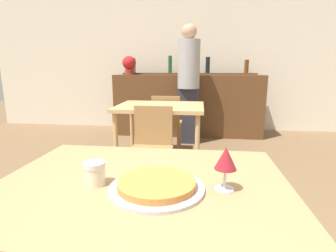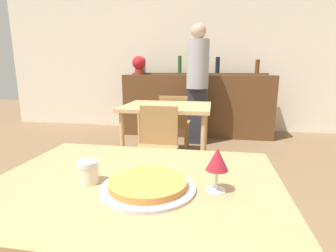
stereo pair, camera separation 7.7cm
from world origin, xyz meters
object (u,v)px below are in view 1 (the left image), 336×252
(chair_far_side_back, at_px, (167,120))
(cheese_shaker, at_px, (95,173))
(potted_plant, at_px, (129,64))
(pizza_tray, at_px, (157,185))
(chair_far_side_front, at_px, (152,143))
(wine_glass, at_px, (226,160))
(person_standing, at_px, (189,80))

(chair_far_side_back, relative_size, cheese_shaker, 9.41)
(cheese_shaker, height_order, potted_plant, potted_plant)
(pizza_tray, height_order, cheese_shaker, cheese_shaker)
(chair_far_side_front, relative_size, potted_plant, 2.52)
(pizza_tray, bearing_deg, chair_far_side_front, 101.21)
(chair_far_side_front, distance_m, chair_far_side_back, 1.15)
(chair_far_side_front, height_order, wine_glass, wine_glass)
(pizza_tray, xyz_separation_m, wine_glass, (0.24, 0.03, 0.10))
(chair_far_side_front, relative_size, person_standing, 0.45)
(wine_glass, height_order, potted_plant, potted_plant)
(pizza_tray, relative_size, wine_glass, 2.17)
(cheese_shaker, xyz_separation_m, wine_glass, (0.48, 0.02, 0.07))
(cheese_shaker, relative_size, wine_glass, 0.55)
(chair_far_side_back, height_order, potted_plant, potted_plant)
(pizza_tray, bearing_deg, potted_plant, 106.37)
(chair_far_side_front, bearing_deg, chair_far_side_back, 90.00)
(chair_far_side_front, bearing_deg, person_standing, 81.16)
(chair_far_side_front, distance_m, wine_glass, 1.65)
(chair_far_side_back, bearing_deg, wine_glass, 101.63)
(chair_far_side_back, bearing_deg, chair_far_side_front, 90.00)
(cheese_shaker, height_order, person_standing, person_standing)
(chair_far_side_front, xyz_separation_m, cheese_shaker, (0.07, -1.52, 0.32))
(cheese_shaker, distance_m, potted_plant, 3.92)
(chair_far_side_back, xyz_separation_m, pizza_tray, (0.30, -2.69, 0.30))
(wine_glass, bearing_deg, person_standing, 94.88)
(chair_far_side_back, distance_m, cheese_shaker, 2.69)
(chair_far_side_back, bearing_deg, person_standing, -114.74)
(pizza_tray, bearing_deg, chair_far_side_back, 96.46)
(chair_far_side_front, distance_m, potted_plant, 2.53)
(chair_far_side_front, distance_m, person_standing, 1.84)
(pizza_tray, relative_size, potted_plant, 1.05)
(chair_far_side_back, xyz_separation_m, potted_plant, (-0.81, 1.12, 0.78))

